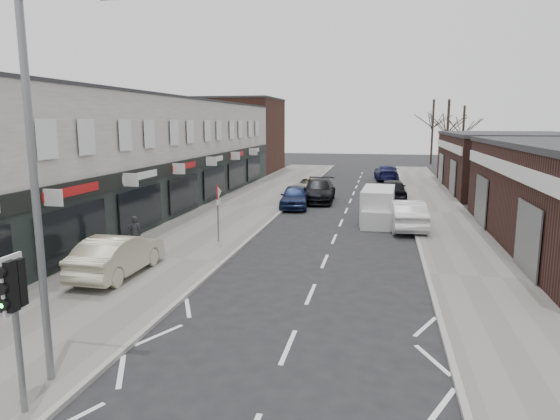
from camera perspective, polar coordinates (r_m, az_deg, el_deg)
The scene contains 21 objects.
ground at distance 11.31m, azimuth -1.04°, elevation -19.63°, with size 160.00×160.00×0.00m, color black.
pavement_left at distance 33.28m, azimuth -4.09°, elevation 0.45°, with size 5.50×64.00×0.12m, color slate.
pavement_right at distance 32.27m, azimuth 17.82°, elevation -0.32°, with size 3.50×64.00×0.12m, color slate.
shop_terrace_left at distance 33.10m, azimuth -16.75°, elevation 6.08°, with size 8.00×41.00×7.10m, color beige.
brick_block_far at distance 56.81m, azimuth -4.44°, elevation 8.41°, with size 8.00×10.00×8.00m, color #4C2A20.
right_unit_far at distance 44.92m, azimuth 24.98°, elevation 4.84°, with size 10.00×16.00×4.50m, color #351D18.
tree_far_a at distance 58.26m, azimuth 18.35°, elevation 4.03°, with size 3.60×3.60×8.00m, color #382D26, non-canonical shape.
tree_far_b at distance 64.51m, azimuth 19.96°, elevation 4.48°, with size 3.60×3.60×7.50m, color #382D26, non-canonical shape.
tree_far_c at distance 70.10m, azimuth 16.84°, elevation 5.05°, with size 3.60×3.60×8.50m, color #382D26, non-canonical shape.
traffic_light at distance 10.52m, azimuth -28.19°, elevation -8.82°, with size 0.28×0.60×3.10m.
street_lamp at distance 11.09m, azimuth -25.65°, elevation 3.98°, with size 2.23×0.22×8.00m.
warning_sign at distance 23.05m, azimuth -7.05°, elevation 1.50°, with size 0.12×0.80×2.70m.
white_van at distance 28.67m, azimuth 11.13°, elevation 0.43°, with size 1.90×4.95×1.90m.
sedan_on_pavement at distance 19.00m, azimuth -18.04°, elevation -4.89°, with size 1.58×4.52×1.49m, color #B7AF93.
pedestrian at distance 22.25m, azimuth -16.25°, elevation -2.58°, with size 0.56×0.37×1.54m, color black.
parked_car_left_a at distance 32.76m, azimuth 1.71°, elevation 1.53°, with size 1.76×4.38×1.49m, color #142041.
parked_car_left_b at distance 35.45m, azimuth 4.44°, elevation 2.21°, with size 2.18×5.37×1.56m, color black.
parked_car_left_c at distance 39.39m, azimuth 3.41°, elevation 2.78°, with size 2.07×4.49×1.25m, color #A59784.
parked_car_right_a at distance 27.06m, azimuth 14.25°, elevation -0.51°, with size 1.66×4.76×1.57m, color silver.
parked_car_right_b at distance 36.63m, azimuth 12.74°, elevation 2.28°, with size 1.89×4.69×1.60m, color black.
parked_car_right_c at distance 49.44m, azimuth 12.02°, elevation 4.19°, with size 2.07×5.09×1.48m, color #141640.
Camera 1 is at (2.17, -9.58, 5.60)m, focal length 32.00 mm.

